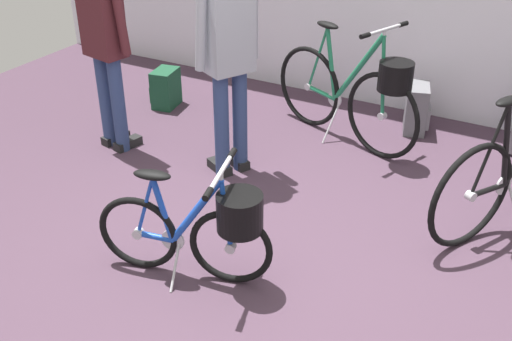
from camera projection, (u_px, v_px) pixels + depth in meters
The scene contains 7 objects.
ground_plane at pixel (259, 274), 3.66m from camera, with size 8.06×8.06×0.00m, color #473342.
folding_bike_foreground at pixel (204, 226), 3.45m from camera, with size 1.03×0.52×0.75m.
display_bike_left at pixel (356, 91), 4.91m from camera, with size 1.43×0.65×1.04m.
visitor_near_wall at pixel (229, 51), 4.27m from camera, with size 0.37×0.48×1.67m.
visitor_browsing at pixel (104, 38), 4.64m from camera, with size 0.53×0.32×1.63m.
backpack_on_floor at pixel (165, 88), 5.73m from camera, with size 0.26×0.31×0.36m.
handbag_on_floor at pixel (417, 109), 5.26m from camera, with size 0.28×0.35×0.41m.
Camera 1 is at (1.37, -2.52, 2.35)m, focal length 43.00 mm.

